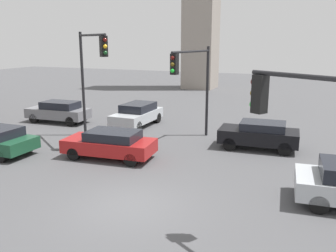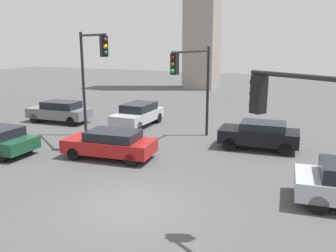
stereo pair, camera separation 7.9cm
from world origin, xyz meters
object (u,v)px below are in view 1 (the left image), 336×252
traffic_light_0 (323,129)px  car_2 (259,134)px  traffic_light_3 (192,75)px  car_6 (137,114)px  car_4 (110,144)px  car_5 (59,111)px  traffic_light_1 (92,64)px

traffic_light_0 → car_2: bearing=-43.4°
traffic_light_3 → car_6: (-4.61, 2.47, -2.95)m
traffic_light_0 → car_4: bearing=-0.8°
car_5 → car_6: size_ratio=1.03×
traffic_light_0 → traffic_light_3: size_ratio=0.95×
traffic_light_1 → car_6: traffic_light_1 is taller
traffic_light_1 → car_4: (2.36, -2.21, -3.56)m
traffic_light_3 → car_6: 6.00m
traffic_light_0 → car_2: 10.67m
traffic_light_0 → traffic_light_3: 11.54m
car_5 → traffic_light_1: bearing=144.4°
traffic_light_3 → traffic_light_0: bearing=41.6°
traffic_light_1 → car_5: bearing=-176.0°
traffic_light_0 → car_2: (-2.79, 9.91, -2.78)m
car_5 → car_6: (5.45, 1.13, 0.02)m
traffic_light_3 → car_2: size_ratio=1.26×
traffic_light_1 → car_2: size_ratio=1.46×
car_2 → car_4: size_ratio=0.92×
car_2 → car_5: (-13.65, 1.04, 0.00)m
car_4 → car_6: car_6 is taller
car_4 → traffic_light_3: bearing=-129.2°
traffic_light_3 → car_4: size_ratio=1.17×
traffic_light_1 → car_4: traffic_light_1 is taller
car_2 → car_6: bearing=-18.7°
traffic_light_0 → traffic_light_1: size_ratio=0.82×
traffic_light_1 → car_6: bearing=120.1°
traffic_light_0 → car_5: bearing=-2.8°
traffic_light_0 → car_4: (-9.07, 5.61, -2.83)m
traffic_light_3 → traffic_light_1: bearing=-62.4°
traffic_light_1 → car_5: size_ratio=1.37×
car_6 → traffic_light_3: bearing=62.4°
traffic_light_1 → traffic_light_0: bearing=1.7°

